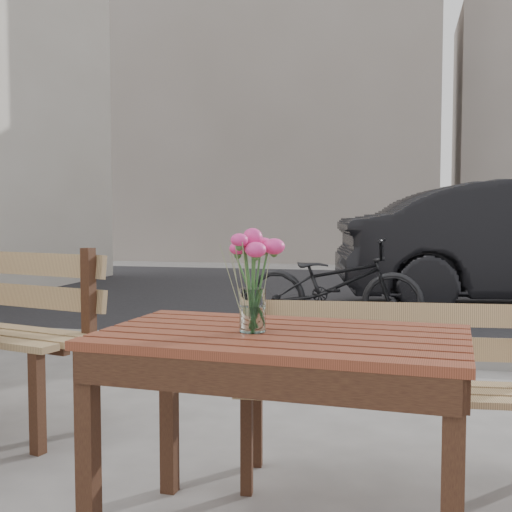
{
  "coord_description": "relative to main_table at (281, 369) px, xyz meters",
  "views": [
    {
      "loc": [
        0.24,
        -1.93,
        1.12
      ],
      "look_at": [
        -0.24,
        0.15,
        0.98
      ],
      "focal_mm": 45.0,
      "sensor_mm": 36.0,
      "label": 1
    }
  ],
  "objects": [
    {
      "name": "street",
      "position": [
        0.14,
        4.95,
        -0.58
      ],
      "size": [
        30.0,
        8.12,
        0.12
      ],
      "color": "black",
      "rests_on": "ground"
    },
    {
      "name": "backdrop_buildings",
      "position": [
        0.31,
        14.28,
        2.99
      ],
      "size": [
        15.5,
        4.0,
        8.0
      ],
      "color": "gray",
      "rests_on": "ground"
    },
    {
      "name": "main_table",
      "position": [
        0.0,
        0.0,
        0.0
      ],
      "size": [
        1.24,
        0.78,
        0.73
      ],
      "rotation": [
        0.0,
        0.0,
        -0.07
      ],
      "color": "#622D19",
      "rests_on": "ground"
    },
    {
      "name": "main_bench",
      "position": [
        0.35,
        0.66,
        -0.13
      ],
      "size": [
        1.3,
        0.48,
        0.79
      ],
      "rotation": [
        0.0,
        0.0,
        0.08
      ],
      "color": "olive",
      "rests_on": "ground"
    },
    {
      "name": "main_vase",
      "position": [
        -0.09,
        -0.01,
        0.33
      ],
      "size": [
        0.19,
        0.19,
        0.34
      ],
      "color": "white",
      "rests_on": "main_table"
    },
    {
      "name": "bicycle",
      "position": [
        -0.27,
        4.13,
        -0.16
      ],
      "size": [
        1.73,
        0.66,
        0.9
      ],
      "primitive_type": "imported",
      "rotation": [
        0.0,
        0.0,
        1.53
      ],
      "color": "black",
      "rests_on": "ground"
    }
  ]
}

